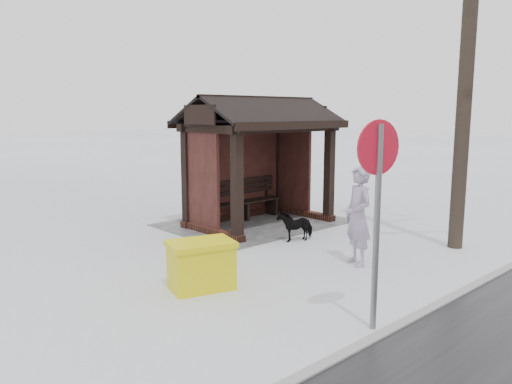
{
  "coord_description": "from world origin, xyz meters",
  "views": [
    {
      "loc": [
        8.13,
        8.7,
        2.72
      ],
      "look_at": [
        0.87,
        0.8,
        0.99
      ],
      "focal_mm": 35.0,
      "sensor_mm": 36.0,
      "label": 1
    }
  ],
  "objects_px": {
    "bus_shelter": "(256,135)",
    "pedestrian": "(358,216)",
    "dog": "(295,226)",
    "grit_bin": "(201,265)",
    "road_sign": "(377,183)"
  },
  "relations": [
    {
      "from": "dog",
      "to": "grit_bin",
      "type": "bearing_deg",
      "value": -55.86
    },
    {
      "from": "bus_shelter",
      "to": "dog",
      "type": "bearing_deg",
      "value": 74.96
    },
    {
      "from": "dog",
      "to": "grit_bin",
      "type": "xyz_separation_m",
      "value": [
        3.25,
        1.04,
        0.07
      ]
    },
    {
      "from": "pedestrian",
      "to": "bus_shelter",
      "type": "bearing_deg",
      "value": -170.51
    },
    {
      "from": "bus_shelter",
      "to": "grit_bin",
      "type": "relative_size",
      "value": 3.15
    },
    {
      "from": "grit_bin",
      "to": "bus_shelter",
      "type": "bearing_deg",
      "value": -126.01
    },
    {
      "from": "bus_shelter",
      "to": "dog",
      "type": "height_order",
      "value": "bus_shelter"
    },
    {
      "from": "bus_shelter",
      "to": "pedestrian",
      "type": "xyz_separation_m",
      "value": [
        0.93,
        3.71,
        -1.27
      ]
    },
    {
      "from": "road_sign",
      "to": "grit_bin",
      "type": "bearing_deg",
      "value": -63.39
    },
    {
      "from": "bus_shelter",
      "to": "road_sign",
      "type": "relative_size",
      "value": 1.37
    },
    {
      "from": "bus_shelter",
      "to": "pedestrian",
      "type": "bearing_deg",
      "value": 75.85
    },
    {
      "from": "pedestrian",
      "to": "grit_bin",
      "type": "distance_m",
      "value": 2.98
    },
    {
      "from": "road_sign",
      "to": "pedestrian",
      "type": "bearing_deg",
      "value": -128.88
    },
    {
      "from": "dog",
      "to": "road_sign",
      "type": "height_order",
      "value": "road_sign"
    },
    {
      "from": "grit_bin",
      "to": "road_sign",
      "type": "distance_m",
      "value": 3.11
    }
  ]
}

